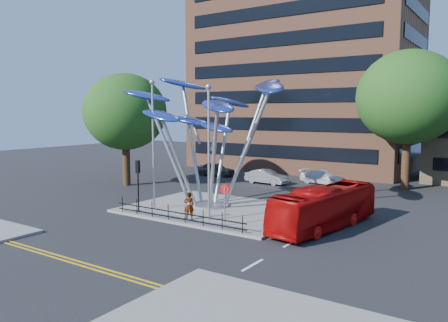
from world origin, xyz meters
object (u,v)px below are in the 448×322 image
Objects in this scene: street_lamp_left at (153,133)px; pedestrian at (189,206)px; no_entry_sign_island at (225,198)px; parked_car_mid at (266,177)px; tree_right at (409,97)px; tree_left at (125,112)px; street_lamp_right at (209,140)px; red_bus at (324,208)px; parked_car_right at (323,177)px; parked_car_left at (216,169)px; traffic_light_island at (138,175)px; leaf_sculpture at (210,111)px.

pedestrian is (3.84, -1.00, -4.34)m from street_lamp_left.
parked_car_mid is (-5.60, 15.48, -1.14)m from no_entry_sign_island.
parked_car_mid is (-2.93, 15.50, -0.33)m from pedestrian.
tree_left is (-22.00, -12.00, -1.24)m from tree_right.
street_lamp_right is at bearing 161.18° from pedestrian.
tree_right is 1.36× the size of red_bus.
parked_car_right is (4.50, 2.99, -0.03)m from parked_car_mid.
no_entry_sign_island is 5.84m from red_bus.
red_bus reaches higher than parked_car_left.
tree_right is 22.46m from pedestrian.
pedestrian is 0.39× the size of parked_car_right.
traffic_light_island is at bearing 167.91° from parked_car_right.
street_lamp_left is 1.97× the size of parked_car_right.
red_bus is 16.15m from parked_car_mid.
parked_car_left is (-12.64, 17.13, -1.11)m from no_entry_sign_island.
parked_car_mid is at bearing 109.88° from no_entry_sign_island.
red_bus is at bearing -133.98° from parked_car_left.
street_lamp_right is at bearing -55.09° from leaf_sculpture.
tree_left reaches higher than red_bus.
street_lamp_right is at bearing 162.13° from no_entry_sign_island.
traffic_light_island is at bearing -174.81° from street_lamp_right.
pedestrian is (1.41, -4.18, -5.86)m from leaf_sculpture.
tree_right is 22.49m from street_lamp_left.
red_bus reaches higher than parked_car_mid.
tree_right is at bearing 28.61° from tree_left.
red_bus is at bearing 33.30° from no_entry_sign_island.
tree_left is 4.21× the size of no_entry_sign_island.
red_bus is at bearing 23.06° from street_lamp_right.
street_lamp_right is 6.05m from traffic_light_island.
traffic_light_island is at bearing 177.62° from parked_car_mid.
no_entry_sign_island is 0.59× the size of parked_car_mid.
parked_car_right is at bearing 88.72° from street_lamp_right.
red_bus is at bearing -94.01° from tree_right.
red_bus is 5.16× the size of pedestrian.
traffic_light_island is at bearing -125.04° from leaf_sculpture.
traffic_light_island reaches higher than parked_car_mid.
tree_right is at bearing 95.70° from red_bus.
tree_right is 21.31m from no_entry_sign_island.
leaf_sculpture reaches higher than parked_car_left.
traffic_light_island is (-13.00, -19.50, -5.42)m from tree_right.
parked_car_right is at bearing -88.80° from parked_car_left.
pedestrian is at bearing -155.25° from parked_car_left.
street_lamp_left is 0.99× the size of red_bus.
tree_right reaches higher than red_bus.
tree_left is at bearing 154.23° from street_lamp_right.
leaf_sculpture reaches higher than parked_car_mid.
pedestrian is 15.78m from parked_car_mid.
parked_car_left is at bearing 79.65° from parked_car_mid.
leaf_sculpture is at bearing -176.51° from red_bus.
parked_car_right is at bearing 36.40° from tree_left.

